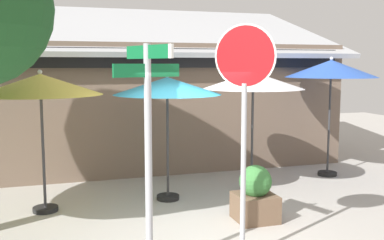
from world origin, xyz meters
TOP-DOWN VIEW (x-y plane):
  - ground_plane at (0.00, 0.00)m, footprint 28.00×28.00m
  - cafe_building at (0.68, 5.82)m, footprint 9.16×5.07m
  - street_sign_post at (-1.09, -1.16)m, footprint 0.87×0.93m
  - stop_sign at (0.17, -1.17)m, footprint 0.61×0.56m
  - patio_umbrella_mustard_left at (-2.38, 1.69)m, footprint 2.13×2.13m
  - patio_umbrella_teal_center at (-0.12, 1.74)m, footprint 2.05×2.05m
  - patio_umbrella_ivory_right at (1.66, 1.76)m, footprint 2.04×2.04m
  - patio_umbrella_royal_blue_far_right at (3.94, 2.47)m, footprint 2.09×2.09m
  - sidewalk_planter at (0.98, 0.15)m, footprint 0.65×0.65m

SIDE VIEW (x-z plane):
  - ground_plane at x=0.00m, z-range -0.10..0.00m
  - sidewalk_planter at x=0.98m, z-range -0.04..0.90m
  - cafe_building at x=0.68m, z-range -0.54..3.82m
  - street_sign_post at x=-1.09m, z-range 0.35..3.19m
  - patio_umbrella_teal_center at x=-0.12m, z-range 0.95..3.38m
  - stop_sign at x=0.17m, z-range 0.64..3.75m
  - patio_umbrella_mustard_left at x=-2.38m, z-range 0.98..3.48m
  - patio_umbrella_ivory_right at x=1.66m, z-range 0.99..3.51m
  - patio_umbrella_royal_blue_far_right at x=3.94m, z-range 1.09..3.86m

